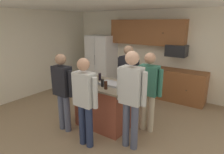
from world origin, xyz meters
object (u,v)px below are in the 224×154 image
at_px(serving_tray, 111,84).
at_px(glass_stout_tall, 100,77).
at_px(person_host_foreground, 85,97).
at_px(tumbler_amber, 106,85).
at_px(mug_ceramic_white, 89,80).
at_px(refrigerator, 101,61).
at_px(microwave_over_range, 177,51).
at_px(glass_dark_ale, 95,83).
at_px(person_guest_right, 63,88).
at_px(kitchen_island, 104,105).
at_px(person_guest_left, 148,87).
at_px(person_elder_center, 128,76).
at_px(glass_pilsner, 88,77).
at_px(glass_short_whisky, 102,83).
at_px(person_guest_by_door, 131,94).
at_px(mug_blue_stoneware, 95,82).

bearing_deg(serving_tray, glass_stout_tall, 163.75).
bearing_deg(person_host_foreground, tumbler_amber, -21.15).
bearing_deg(mug_ceramic_white, refrigerator, 122.39).
height_order(microwave_over_range, glass_dark_ale, microwave_over_range).
bearing_deg(glass_stout_tall, person_guest_right, -114.62).
bearing_deg(refrigerator, glass_stout_tall, -52.84).
height_order(kitchen_island, person_guest_left, person_guest_left).
distance_m(person_guest_right, tumbler_amber, 0.90).
relative_size(person_elder_center, glass_pilsner, 10.51).
bearing_deg(refrigerator, person_guest_left, -35.63).
distance_m(person_elder_center, tumbler_amber, 1.04).
bearing_deg(microwave_over_range, refrigerator, -177.40).
distance_m(refrigerator, microwave_over_range, 2.66).
relative_size(mug_ceramic_white, glass_short_whisky, 0.84).
xyz_separation_m(glass_pilsner, glass_short_whisky, (0.53, -0.17, -0.00)).
bearing_deg(glass_dark_ale, kitchen_island, 89.13).
xyz_separation_m(person_elder_center, serving_tray, (0.04, -0.74, 0.01)).
bearing_deg(glass_dark_ale, glass_short_whisky, 44.36).
bearing_deg(person_guest_left, glass_dark_ale, 13.56).
bearing_deg(tumbler_amber, glass_pilsner, 159.12).
height_order(person_guest_by_door, glass_stout_tall, person_guest_by_door).
bearing_deg(person_guest_left, person_elder_center, -52.44).
bearing_deg(person_elder_center, glass_dark_ale, 2.39).
relative_size(refrigerator, glass_dark_ale, 11.37).
bearing_deg(mug_ceramic_white, person_guest_by_door, -12.91).
distance_m(person_guest_right, glass_pilsner, 0.65).
xyz_separation_m(person_guest_left, glass_stout_tall, (-1.08, -0.21, 0.10)).
distance_m(mug_ceramic_white, serving_tray, 0.53).
distance_m(person_guest_left, glass_stout_tall, 1.10).
xyz_separation_m(person_elder_center, glass_pilsner, (-0.57, -0.77, 0.07)).
bearing_deg(tumbler_amber, serving_tray, 103.17).
relative_size(person_elder_center, tumbler_amber, 10.93).
xyz_separation_m(person_guest_by_door, glass_pilsner, (-1.28, 0.35, 0.02)).
xyz_separation_m(kitchen_island, serving_tray, (0.18, 0.03, 0.50)).
distance_m(tumbler_amber, mug_blue_stoneware, 0.36).
bearing_deg(mug_blue_stoneware, glass_stout_tall, 112.39).
bearing_deg(glass_stout_tall, refrigerator, 127.16).
bearing_deg(mug_ceramic_white, glass_stout_tall, 60.84).
distance_m(refrigerator, serving_tray, 3.05).
bearing_deg(person_host_foreground, person_elder_center, -10.89).
relative_size(microwave_over_range, mug_blue_stoneware, 4.56).
xyz_separation_m(kitchen_island, person_elder_center, (0.14, 0.77, 0.50)).
relative_size(microwave_over_range, tumbler_amber, 3.57).
xyz_separation_m(kitchen_island, glass_short_whisky, (0.10, -0.17, 0.56)).
bearing_deg(person_guest_by_door, person_guest_left, -67.46).
distance_m(person_host_foreground, glass_short_whisky, 0.61).
relative_size(tumbler_amber, serving_tray, 0.36).
height_order(microwave_over_range, serving_tray, microwave_over_range).
height_order(mug_ceramic_white, serving_tray, mug_ceramic_white).
relative_size(mug_ceramic_white, glass_dark_ale, 0.82).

